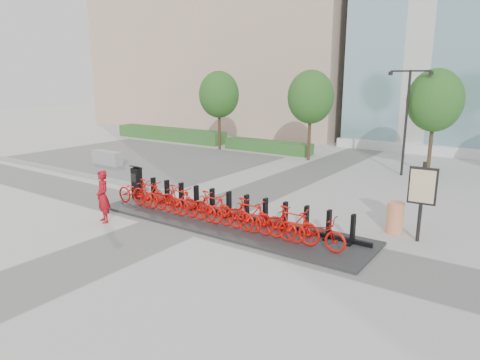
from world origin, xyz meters
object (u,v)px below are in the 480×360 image
Objects in this scene: construction_barrel at (395,218)px; bike_0 at (135,192)px; kiosk at (137,182)px; worker_red at (103,197)px; map_sign at (422,189)px; jersey_barrier at (107,158)px.

bike_0 is at bearing -162.75° from construction_barrel.
worker_red is at bearing -71.78° from kiosk.
construction_barrel is at bearing 46.45° from worker_red.
map_sign is at bearing -22.35° from construction_barrel.
jersey_barrier is at bearing 58.55° from bike_0.
bike_0 is 8.99m from construction_barrel.
map_sign reaches higher than worker_red.
jersey_barrier is (-6.65, 3.81, -0.33)m from kiosk.
kiosk is at bearing -174.75° from map_sign.
worker_red is (0.46, -1.78, 0.32)m from bike_0.
kiosk is at bearing -30.05° from jersey_barrier.
construction_barrel is at bearing -72.75° from bike_0.
bike_0 is 0.94m from kiosk.
kiosk reaches higher than jersey_barrier.
bike_0 is 0.91× the size of jersey_barrier.
bike_0 is 1.36× the size of kiosk.
bike_0 is at bearing -31.72° from jersey_barrier.
map_sign is at bearing 3.18° from kiosk.
kiosk is at bearing 132.42° from worker_red.
construction_barrel is at bearing -6.74° from jersey_barrier.
jersey_barrier is (-7.30, 4.47, -0.17)m from bike_0.
worker_red reaches higher than construction_barrel.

